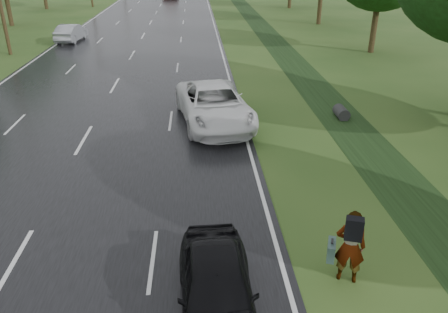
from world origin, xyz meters
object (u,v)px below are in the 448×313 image
pedestrian (349,245)px  dark_sedan (217,289)px  silver_sedan (71,33)px  white_pickup (214,105)px

pedestrian → dark_sedan: pedestrian is taller
dark_sedan → pedestrian: bearing=15.4°
pedestrian → silver_sedan: bearing=-47.3°
silver_sedan → dark_sedan: bearing=114.7°
pedestrian → white_pickup: 10.89m
silver_sedan → pedestrian: bearing=120.3°
pedestrian → white_pickup: pedestrian is taller
dark_sedan → white_pickup: bearing=86.1°
dark_sedan → silver_sedan: 33.56m
dark_sedan → silver_sedan: size_ratio=0.93×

